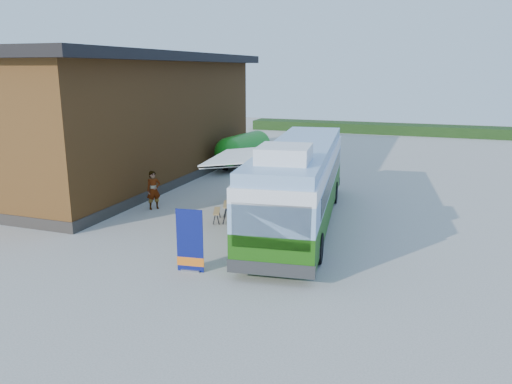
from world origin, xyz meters
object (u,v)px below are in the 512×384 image
at_px(person_a, 154,190).
at_px(picnic_table, 230,208).
at_px(person_b, 279,207).
at_px(slurry_tanker, 244,148).
at_px(bus, 299,181).
at_px(banner, 190,246).

bearing_deg(person_a, picnic_table, -57.73).
xyz_separation_m(person_b, slurry_tanker, (-6.03, 11.33, 0.56)).
bearing_deg(slurry_tanker, bus, -51.77).
relative_size(bus, banner, 6.22).
relative_size(banner, slurry_tanker, 0.34).
bearing_deg(slurry_tanker, picnic_table, -65.26).
height_order(bus, banner, bus).
bearing_deg(person_b, bus, 125.62).
distance_m(person_a, slurry_tanker, 11.06).
xyz_separation_m(person_a, person_b, (6.41, -0.29, -0.15)).
height_order(person_a, person_b, person_a).
distance_m(person_b, slurry_tanker, 12.85).
bearing_deg(banner, bus, 64.69).
height_order(bus, person_a, bus).
bearing_deg(person_a, person_b, -52.21).
height_order(bus, person_b, bus).
relative_size(person_a, slurry_tanker, 0.30).
bearing_deg(banner, person_b, 71.03).
relative_size(banner, person_a, 1.16).
xyz_separation_m(picnic_table, person_a, (-4.19, 0.60, 0.34)).
xyz_separation_m(bus, slurry_tanker, (-6.82, 11.08, -0.59)).
xyz_separation_m(banner, person_b, (1.25, 6.00, -0.10)).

